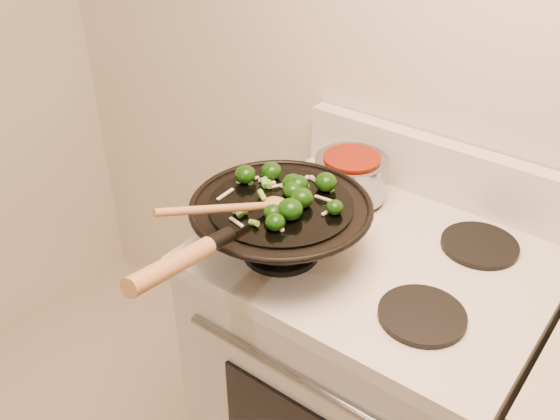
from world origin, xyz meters
The scene contains 5 objects.
stove centered at (-0.28, 1.17, 0.47)m, with size 0.78×0.67×1.08m.
wok centered at (-0.46, 1.01, 1.00)m, with size 0.41×0.68×0.24m.
stirfry centered at (-0.46, 1.05, 1.08)m, with size 0.28×0.27×0.05m.
wooden_spoon centered at (-0.49, 0.92, 1.09)m, with size 0.15×0.30×0.09m.
saucepan centered at (-0.46, 1.32, 0.99)m, with size 0.19×0.30×0.11m.
Camera 1 is at (0.23, 0.10, 1.80)m, focal length 40.00 mm.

